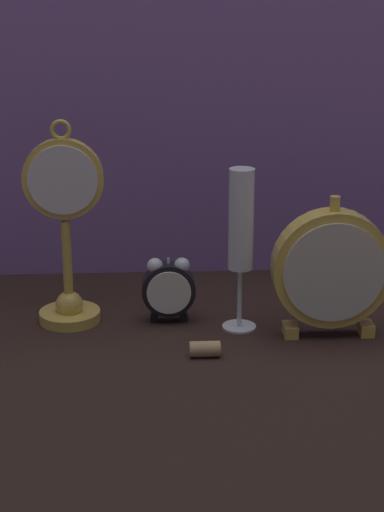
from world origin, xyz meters
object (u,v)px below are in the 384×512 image
object	(u,v)px
champagne_flute	(241,231)
wine_cork	(205,349)
mantel_clock_silver	(332,269)
pocket_watch_on_stand	(66,237)
alarm_clock_twin_bell	(169,287)

from	to	relation	value
champagne_flute	wine_cork	bearing A→B (deg)	-120.83
champagne_flute	mantel_clock_silver	bearing A→B (deg)	-15.60
pocket_watch_on_stand	mantel_clock_silver	xyz separation A→B (m)	(0.38, -0.07, -0.03)
alarm_clock_twin_bell	mantel_clock_silver	xyz separation A→B (m)	(0.23, -0.06, 0.05)
pocket_watch_on_stand	alarm_clock_twin_bell	distance (m)	0.17
pocket_watch_on_stand	champagne_flute	bearing A→B (deg)	-8.72
pocket_watch_on_stand	champagne_flute	xyz separation A→B (m)	(0.25, -0.04, 0.02)
pocket_watch_on_stand	mantel_clock_silver	distance (m)	0.39
wine_cork	mantel_clock_silver	bearing A→B (deg)	18.42
alarm_clock_twin_bell	champagne_flute	bearing A→B (deg)	-15.42
pocket_watch_on_stand	wine_cork	distance (m)	0.27
champagne_flute	wine_cork	world-z (taller)	champagne_flute
alarm_clock_twin_bell	wine_cork	size ratio (longest dim) A/B	2.40
alarm_clock_twin_bell	champagne_flute	xyz separation A→B (m)	(0.10, -0.03, 0.09)
pocket_watch_on_stand	wine_cork	size ratio (longest dim) A/B	7.26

